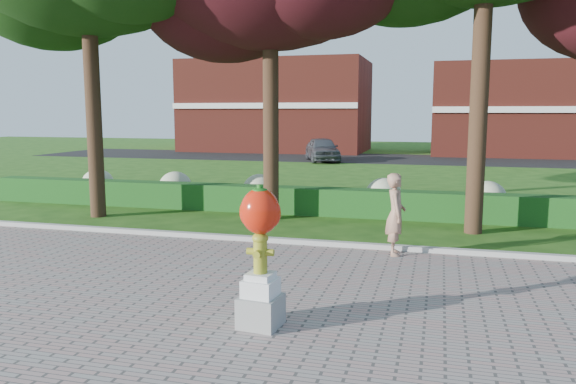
% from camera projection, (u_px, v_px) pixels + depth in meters
% --- Properties ---
extents(ground, '(100.00, 100.00, 0.00)m').
position_uv_depth(ground, '(281.00, 286.00, 9.88)').
color(ground, '#1F4912').
rests_on(ground, ground).
extents(curb, '(40.00, 0.18, 0.15)m').
position_uv_depth(curb, '(317.00, 244.00, 12.73)').
color(curb, '#ADADA5').
rests_on(curb, ground).
extents(lawn_hedge, '(24.00, 0.70, 0.80)m').
position_uv_depth(lawn_hedge, '(346.00, 202.00, 16.51)').
color(lawn_hedge, '#134517').
rests_on(lawn_hedge, ground).
extents(hydrangea_row, '(20.10, 1.10, 0.99)m').
position_uv_depth(hydrangea_row, '(370.00, 193.00, 17.29)').
color(hydrangea_row, '#BCC899').
rests_on(hydrangea_row, ground).
extents(street, '(50.00, 8.00, 0.02)m').
position_uv_depth(street, '(398.00, 159.00, 36.63)').
color(street, black).
rests_on(street, ground).
extents(building_left, '(14.00, 8.00, 7.00)m').
position_uv_depth(building_left, '(277.00, 106.00, 44.46)').
color(building_left, maroon).
rests_on(building_left, ground).
extents(building_right, '(12.00, 8.00, 6.40)m').
position_uv_depth(building_right, '(520.00, 110.00, 39.83)').
color(building_right, maroon).
rests_on(building_right, ground).
extents(hydrant_sculpture, '(0.60, 0.60, 2.02)m').
position_uv_depth(hydrant_sculpture, '(260.00, 252.00, 7.77)').
color(hydrant_sculpture, gray).
rests_on(hydrant_sculpture, walkway).
extents(woman, '(0.50, 0.69, 1.74)m').
position_uv_depth(woman, '(396.00, 214.00, 11.77)').
color(woman, '#A4765D').
rests_on(woman, walkway).
extents(parked_car, '(3.19, 4.71, 1.49)m').
position_uv_depth(parked_car, '(322.00, 149.00, 34.81)').
color(parked_car, '#47494F').
rests_on(parked_car, street).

